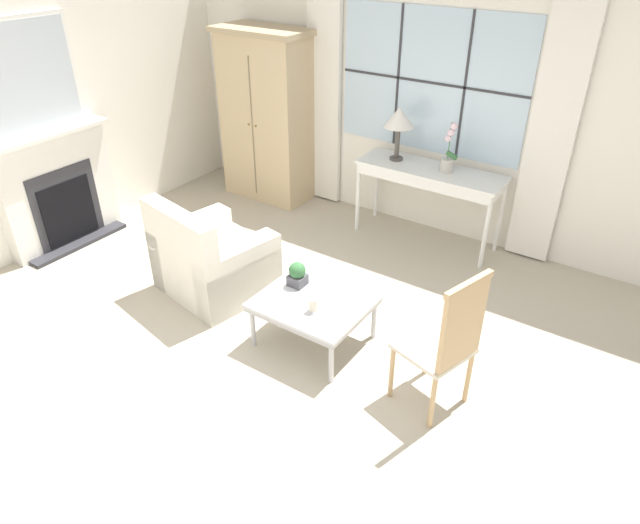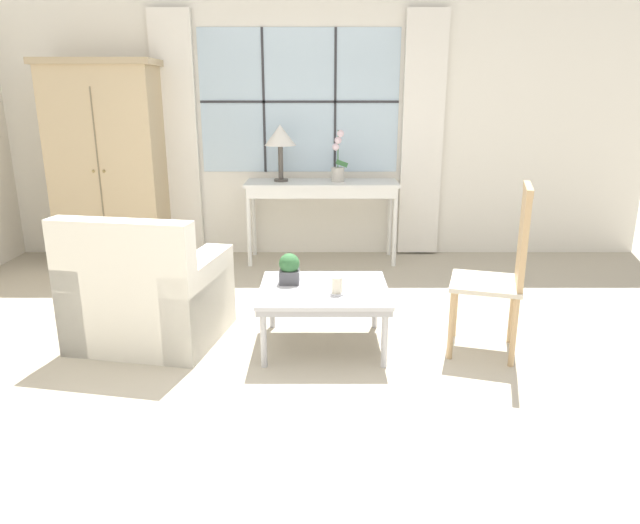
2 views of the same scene
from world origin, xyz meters
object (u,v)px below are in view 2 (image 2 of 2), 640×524
(armchair_upholstered, at_px, (148,299))
(potted_plant_small, at_px, (289,268))
(armoire, at_px, (108,164))
(side_chair_wooden, at_px, (504,263))
(potted_orchid, at_px, (337,164))
(pillar_candle, at_px, (336,287))
(coffee_table, at_px, (323,294))
(table_lamp, at_px, (280,137))
(console_table, at_px, (321,190))

(armchair_upholstered, distance_m, potted_plant_small, 0.99)
(armoire, bearing_deg, side_chair_wooden, -33.84)
(potted_orchid, bearing_deg, pillar_candle, -91.80)
(armchair_upholstered, xyz_separation_m, pillar_candle, (1.28, -0.23, 0.17))
(pillar_candle, bearing_deg, potted_orchid, 88.20)
(potted_orchid, distance_m, pillar_candle, 2.30)
(side_chair_wooden, bearing_deg, coffee_table, 174.83)
(potted_orchid, height_order, potted_plant_small, potted_orchid)
(armoire, distance_m, coffee_table, 3.03)
(table_lamp, height_order, coffee_table, table_lamp)
(potted_plant_small, bearing_deg, pillar_candle, -36.11)
(pillar_candle, bearing_deg, side_chair_wooden, 1.39)
(potted_orchid, height_order, coffee_table, potted_orchid)
(armoire, height_order, side_chair_wooden, armoire)
(armchair_upholstered, distance_m, pillar_candle, 1.31)
(armoire, distance_m, potted_orchid, 2.27)
(potted_plant_small, relative_size, pillar_candle, 1.64)
(coffee_table, distance_m, potted_plant_small, 0.29)
(console_table, bearing_deg, coffee_table, -89.79)
(table_lamp, relative_size, armchair_upholstered, 0.52)
(armoire, bearing_deg, potted_orchid, 0.58)
(console_table, xyz_separation_m, armchair_upholstered, (-1.19, -1.99, -0.43))
(coffee_table, xyz_separation_m, pillar_candle, (0.08, -0.13, 0.10))
(potted_orchid, relative_size, coffee_table, 0.59)
(potted_plant_small, distance_m, pillar_candle, 0.39)
(potted_orchid, relative_size, armchair_upholstered, 0.48)
(side_chair_wooden, relative_size, coffee_table, 1.31)
(armchair_upholstered, bearing_deg, console_table, 59.13)
(pillar_candle, bearing_deg, table_lamp, 102.50)
(table_lamp, height_order, side_chair_wooden, table_lamp)
(console_table, bearing_deg, potted_plant_small, -96.46)
(armoire, height_order, table_lamp, armoire)
(table_lamp, bearing_deg, potted_orchid, -1.09)
(potted_orchid, bearing_deg, side_chair_wooden, -65.69)
(table_lamp, xyz_separation_m, armchair_upholstered, (-0.78, -2.02, -0.95))
(table_lamp, bearing_deg, pillar_candle, -77.50)
(armchair_upholstered, bearing_deg, armoire, 114.68)
(table_lamp, bearing_deg, armoire, -178.86)
(table_lamp, bearing_deg, side_chair_wooden, -54.80)
(armoire, distance_m, armchair_upholstered, 2.29)
(table_lamp, xyz_separation_m, potted_plant_small, (0.18, -2.02, -0.73))
(armchair_upholstered, xyz_separation_m, potted_plant_small, (0.97, 0.00, 0.22))
(armoire, height_order, console_table, armoire)
(table_lamp, relative_size, side_chair_wooden, 0.50)
(armchair_upholstered, bearing_deg, potted_orchid, 56.05)
(potted_plant_small, bearing_deg, armoire, 133.44)
(coffee_table, bearing_deg, table_lamp, 101.09)
(console_table, bearing_deg, side_chair_wooden, -62.16)
(armchair_upholstered, bearing_deg, potted_plant_small, 0.13)
(console_table, distance_m, coffee_table, 2.12)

